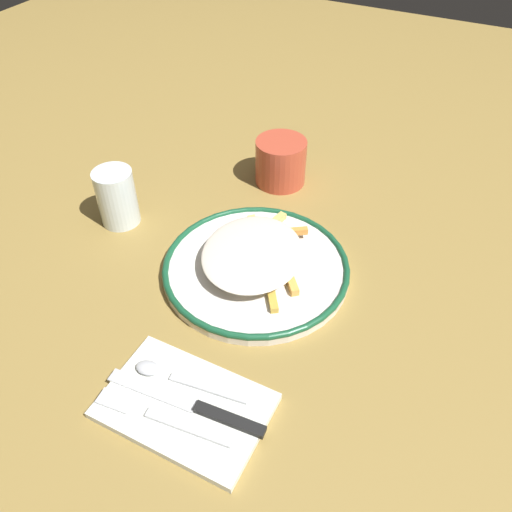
{
  "coord_description": "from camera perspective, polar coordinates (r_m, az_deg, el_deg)",
  "views": [
    {
      "loc": [
        -0.51,
        -0.26,
        0.57
      ],
      "look_at": [
        0.0,
        0.0,
        0.03
      ],
      "focal_mm": 36.27,
      "sensor_mm": 36.0,
      "label": 1
    }
  ],
  "objects": [
    {
      "name": "fries_heap",
      "position": [
        0.79,
        -0.28,
        0.29
      ],
      "size": [
        0.23,
        0.19,
        0.03
      ],
      "color": "gold",
      "rests_on": "plate"
    },
    {
      "name": "fork",
      "position": [
        0.65,
        -10.28,
        -17.17
      ],
      "size": [
        0.03,
        0.18,
        0.0
      ],
      "color": "silver",
      "rests_on": "napkin"
    },
    {
      "name": "spoon",
      "position": [
        0.68,
        -9.32,
        -12.91
      ],
      "size": [
        0.03,
        0.15,
        0.01
      ],
      "color": "silver",
      "rests_on": "napkin"
    },
    {
      "name": "coffee_mug",
      "position": [
        0.98,
        2.77,
        10.38
      ],
      "size": [
        0.12,
        0.09,
        0.09
      ],
      "color": "#BA452F",
      "rests_on": "ground_plane"
    },
    {
      "name": "plate",
      "position": [
        0.8,
        0.0,
        -1.27
      ],
      "size": [
        0.29,
        0.29,
        0.02
      ],
      "color": "silver",
      "rests_on": "ground_plane"
    },
    {
      "name": "knife",
      "position": [
        0.65,
        -6.38,
        -16.27
      ],
      "size": [
        0.03,
        0.21,
        0.01
      ],
      "color": "black",
      "rests_on": "napkin"
    },
    {
      "name": "ground_plane",
      "position": [
        0.81,
        0.0,
        -1.79
      ],
      "size": [
        2.6,
        2.6,
        0.0
      ],
      "primitive_type": "plane",
      "color": "olive"
    },
    {
      "name": "water_glass",
      "position": [
        0.9,
        -15.1,
        6.27
      ],
      "size": [
        0.07,
        0.07,
        0.1
      ],
      "primitive_type": "cylinder",
      "color": "silver",
      "rests_on": "ground_plane"
    },
    {
      "name": "napkin",
      "position": [
        0.66,
        -7.83,
        -16.05
      ],
      "size": [
        0.13,
        0.2,
        0.01
      ],
      "primitive_type": "cube",
      "rotation": [
        0.0,
        0.0,
        -0.0
      ],
      "color": "silver",
      "rests_on": "ground_plane"
    }
  ]
}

